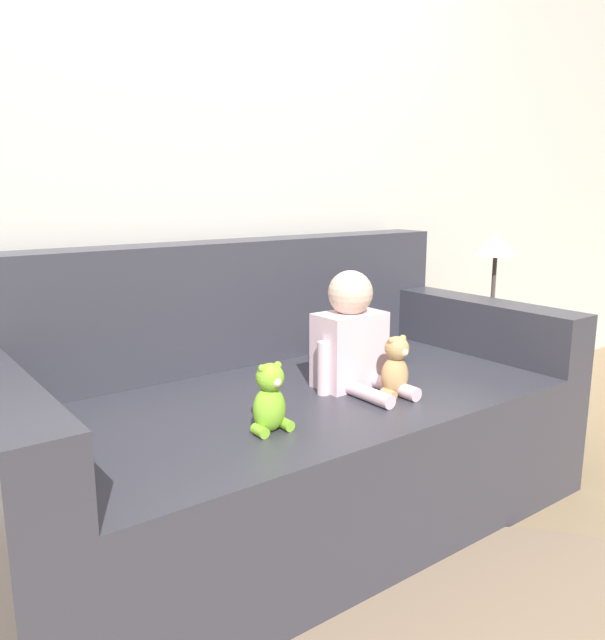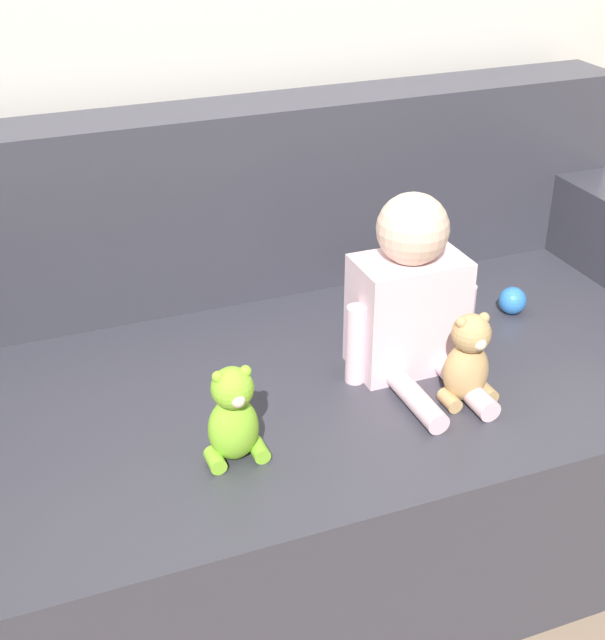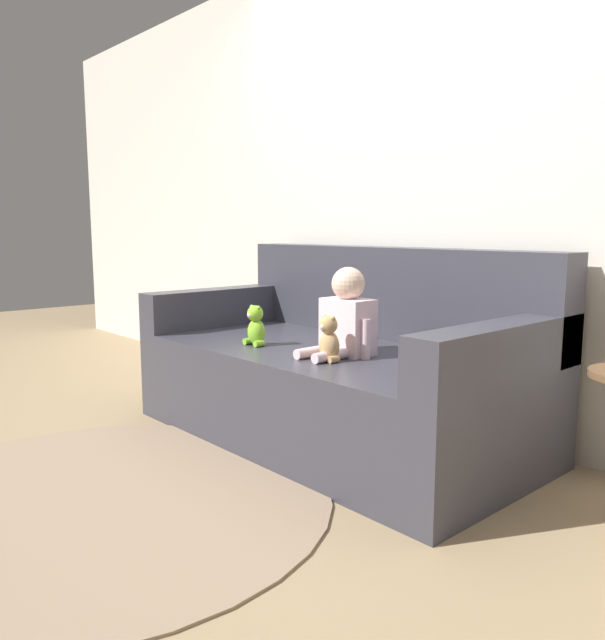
{
  "view_description": "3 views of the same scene",
  "coord_description": "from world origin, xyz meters",
  "px_view_note": "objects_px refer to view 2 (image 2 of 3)",
  "views": [
    {
      "loc": [
        -1.15,
        -1.59,
        1.11
      ],
      "look_at": [
        0.0,
        -0.05,
        0.7
      ],
      "focal_mm": 35.0,
      "sensor_mm": 36.0,
      "label": 1
    },
    {
      "loc": [
        -0.63,
        -1.52,
        1.48
      ],
      "look_at": [
        -0.04,
        -0.04,
        0.59
      ],
      "focal_mm": 50.0,
      "sensor_mm": 36.0,
      "label": 2
    },
    {
      "loc": [
        2.09,
        -2.05,
        1.02
      ],
      "look_at": [
        -0.05,
        -0.14,
        0.59
      ],
      "focal_mm": 35.0,
      "sensor_mm": 36.0,
      "label": 3
    }
  ],
  "objects_px": {
    "toy_ball": "(512,301)",
    "person_baby": "(411,298)",
    "teddy_bear_brown": "(468,361)",
    "plush_toy_side": "(233,417)",
    "couch": "(303,402)"
  },
  "relations": [
    {
      "from": "couch",
      "to": "plush_toy_side",
      "type": "bearing_deg",
      "value": -129.68
    },
    {
      "from": "plush_toy_side",
      "to": "couch",
      "type": "bearing_deg",
      "value": 50.32
    },
    {
      "from": "plush_toy_side",
      "to": "teddy_bear_brown",
      "type": "bearing_deg",
      "value": 1.33
    },
    {
      "from": "person_baby",
      "to": "plush_toy_side",
      "type": "height_order",
      "value": "person_baby"
    },
    {
      "from": "person_baby",
      "to": "toy_ball",
      "type": "xyz_separation_m",
      "value": [
        0.34,
        0.12,
        -0.13
      ]
    },
    {
      "from": "toy_ball",
      "to": "person_baby",
      "type": "bearing_deg",
      "value": -160.48
    },
    {
      "from": "teddy_bear_brown",
      "to": "toy_ball",
      "type": "bearing_deg",
      "value": 43.45
    },
    {
      "from": "person_baby",
      "to": "teddy_bear_brown",
      "type": "distance_m",
      "value": 0.18
    },
    {
      "from": "couch",
      "to": "toy_ball",
      "type": "xyz_separation_m",
      "value": [
        0.53,
        -0.02,
        0.17
      ]
    },
    {
      "from": "couch",
      "to": "plush_toy_side",
      "type": "height_order",
      "value": "couch"
    },
    {
      "from": "couch",
      "to": "plush_toy_side",
      "type": "xyz_separation_m",
      "value": [
        -0.26,
        -0.31,
        0.23
      ]
    },
    {
      "from": "couch",
      "to": "toy_ball",
      "type": "distance_m",
      "value": 0.55
    },
    {
      "from": "couch",
      "to": "toy_ball",
      "type": "relative_size",
      "value": 29.65
    },
    {
      "from": "person_baby",
      "to": "toy_ball",
      "type": "relative_size",
      "value": 5.93
    },
    {
      "from": "couch",
      "to": "teddy_bear_brown",
      "type": "distance_m",
      "value": 0.45
    }
  ]
}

